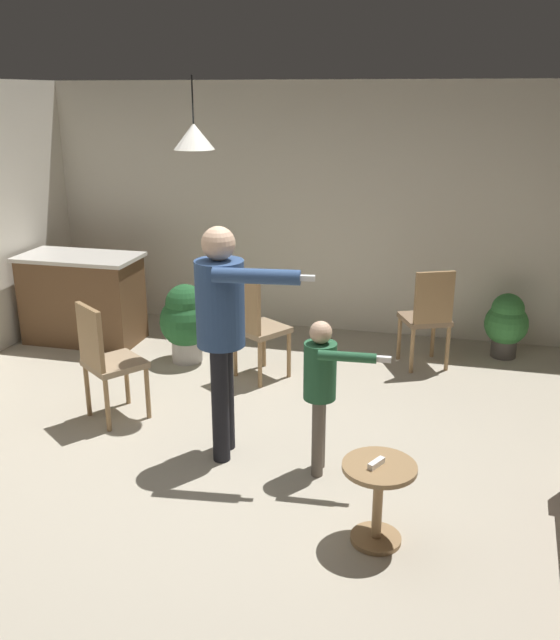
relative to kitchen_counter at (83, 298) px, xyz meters
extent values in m
plane|color=#B2A893|center=(2.45, -2.12, -0.48)|extent=(7.68, 7.68, 0.00)
cube|color=silver|center=(2.45, 1.08, 0.87)|extent=(6.40, 0.10, 2.70)
cube|color=brown|center=(0.00, 0.00, -0.02)|extent=(1.20, 0.60, 0.91)
cube|color=beige|center=(0.00, 0.00, 0.45)|extent=(1.26, 0.66, 0.04)
cylinder|color=#99754C|center=(3.46, -2.74, 0.03)|extent=(0.44, 0.44, 0.03)
cylinder|color=#99754C|center=(3.46, -2.74, -0.23)|extent=(0.06, 0.06, 0.49)
cylinder|color=#99754C|center=(3.46, -2.74, -0.46)|extent=(0.31, 0.31, 0.03)
cylinder|color=black|center=(2.23, -1.87, -0.04)|extent=(0.13, 0.13, 0.87)
cylinder|color=black|center=(2.25, -2.05, -0.04)|extent=(0.13, 0.13, 0.87)
cylinder|color=navy|center=(2.24, -1.96, 0.70)|extent=(0.34, 0.34, 0.62)
sphere|color=#D8AD8C|center=(2.24, -1.96, 1.13)|extent=(0.24, 0.24, 0.24)
cylinder|color=navy|center=(2.22, -1.76, 0.67)|extent=(0.10, 0.10, 0.58)
cylinder|color=navy|center=(2.55, -2.13, 0.96)|extent=(0.59, 0.17, 0.10)
cube|color=white|center=(2.87, -2.09, 0.96)|extent=(0.13, 0.05, 0.04)
cylinder|color=#60564C|center=(2.97, -1.98, -0.19)|extent=(0.08, 0.08, 0.57)
cylinder|color=#60564C|center=(2.98, -2.10, -0.19)|extent=(0.08, 0.08, 0.57)
cylinder|color=#265938|center=(2.97, -2.04, 0.29)|extent=(0.23, 0.23, 0.40)
sphere|color=#D8AD8C|center=(2.97, -2.04, 0.57)|extent=(0.15, 0.15, 0.15)
cylinder|color=#265938|center=(2.96, -1.91, 0.27)|extent=(0.07, 0.07, 0.38)
cylinder|color=#265938|center=(3.17, -2.15, 0.46)|extent=(0.38, 0.09, 0.07)
cube|color=white|center=(3.39, -2.14, 0.46)|extent=(0.13, 0.04, 0.04)
cylinder|color=#99754C|center=(1.88, -0.54, -0.25)|extent=(0.04, 0.04, 0.45)
cylinder|color=#99754C|center=(2.18, -0.74, -0.25)|extent=(0.04, 0.04, 0.45)
cylinder|color=#99754C|center=(2.08, -0.24, -0.25)|extent=(0.04, 0.04, 0.45)
cylinder|color=#99754C|center=(2.38, -0.44, -0.25)|extent=(0.04, 0.04, 0.45)
cube|color=#997F60|center=(2.13, -0.49, 0.00)|extent=(0.58, 0.58, 0.05)
cube|color=#99754C|center=(2.02, -0.65, 0.27)|extent=(0.34, 0.24, 0.50)
cylinder|color=#99754C|center=(3.50, -0.06, -0.25)|extent=(0.04, 0.04, 0.45)
cylinder|color=#99754C|center=(3.83, 0.09, -0.25)|extent=(0.04, 0.04, 0.45)
cylinder|color=#99754C|center=(3.35, 0.27, -0.25)|extent=(0.04, 0.04, 0.45)
cylinder|color=#99754C|center=(3.68, 0.42, -0.25)|extent=(0.04, 0.04, 0.45)
cube|color=#7F664C|center=(3.59, 0.18, 0.00)|extent=(0.56, 0.56, 0.05)
cube|color=#99754C|center=(3.67, 0.01, 0.27)|extent=(0.36, 0.19, 0.50)
cylinder|color=#99754C|center=(0.94, -1.64, -0.25)|extent=(0.04, 0.04, 0.45)
cylinder|color=#99754C|center=(1.23, -1.85, -0.25)|extent=(0.04, 0.04, 0.45)
cylinder|color=#99754C|center=(1.15, -1.34, -0.25)|extent=(0.04, 0.04, 0.45)
cylinder|color=#99754C|center=(1.45, -1.56, -0.25)|extent=(0.04, 0.04, 0.45)
cube|color=#997F60|center=(1.19, -1.60, 0.00)|extent=(0.59, 0.59, 0.05)
cube|color=#99754C|center=(1.08, -1.75, 0.27)|extent=(0.33, 0.25, 0.50)
cylinder|color=#4C4742|center=(4.39, 0.60, -0.38)|extent=(0.25, 0.25, 0.20)
sphere|color=#387F3D|center=(4.39, 0.60, -0.13)|extent=(0.44, 0.44, 0.44)
sphere|color=#387F3D|center=(4.39, 0.60, 0.03)|extent=(0.33, 0.33, 0.33)
cylinder|color=#B7B2AD|center=(1.29, -0.29, -0.36)|extent=(0.30, 0.30, 0.24)
sphere|color=#235B2D|center=(1.29, -0.29, -0.06)|extent=(0.52, 0.52, 0.52)
sphere|color=#235B2D|center=(1.29, -0.29, 0.12)|extent=(0.39, 0.39, 0.39)
cube|color=white|center=(3.45, -2.75, 0.06)|extent=(0.09, 0.13, 0.04)
cone|color=silver|center=(1.78, -1.13, 1.77)|extent=(0.32, 0.32, 0.20)
cylinder|color=black|center=(1.78, -1.13, 2.04)|extent=(0.01, 0.01, 0.36)
camera|label=1|loc=(3.74, -6.23, 2.10)|focal=38.01mm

